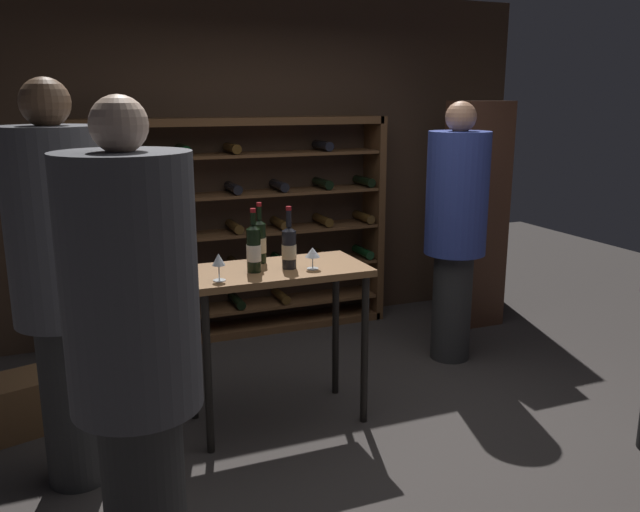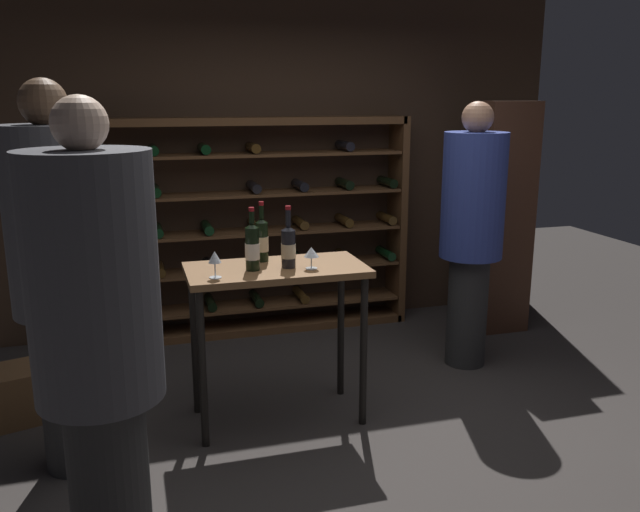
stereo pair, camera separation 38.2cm
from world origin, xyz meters
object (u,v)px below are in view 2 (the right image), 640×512
object	(u,v)px
tasting_table	(277,289)
display_cabinet	(500,218)
wine_crate	(31,391)
wine_glass_stemmed_center	(215,259)
wine_rack	(254,229)
person_bystander_red_print	(58,264)
person_guest_blue_shirt	(98,338)
wine_bottle_red_label	(288,246)
wine_glass_stemmed_left	(311,253)
person_host_in_suit	(472,225)
wine_bottle_black_capsule	(252,247)
wine_bottle_gold_foil	(262,240)

from	to	relation	value
tasting_table	display_cabinet	bearing A→B (deg)	27.13
wine_crate	wine_glass_stemmed_center	size ratio (longest dim) A/B	3.19
wine_rack	person_bystander_red_print	size ratio (longest dim) A/B	1.28
person_guest_blue_shirt	wine_bottle_red_label	bearing A→B (deg)	3.37
person_guest_blue_shirt	tasting_table	bearing A→B (deg)	6.09
display_cabinet	wine_bottle_red_label	bearing A→B (deg)	-151.37
wine_rack	wine_glass_stemmed_left	size ratio (longest dim) A/B	20.17
display_cabinet	wine_glass_stemmed_left	xyz separation A→B (m)	(-1.95, -1.20, 0.11)
person_bystander_red_print	wine_bottle_red_label	xyz separation A→B (m)	(1.22, 0.18, -0.02)
wine_bottle_red_label	wine_glass_stemmed_center	bearing A→B (deg)	-165.67
person_host_in_suit	wine_bottle_black_capsule	world-z (taller)	person_host_in_suit
wine_bottle_red_label	wine_glass_stemmed_left	xyz separation A→B (m)	(0.12, -0.07, -0.03)
wine_crate	wine_glass_stemmed_center	world-z (taller)	wine_glass_stemmed_center
wine_rack	person_bystander_red_print	bearing A→B (deg)	-126.22
person_bystander_red_print	person_host_in_suit	xyz separation A→B (m)	(2.67, 0.67, -0.06)
person_host_in_suit	person_bystander_red_print	bearing A→B (deg)	93.39
wine_rack	wine_crate	bearing A→B (deg)	-144.99
tasting_table	person_guest_blue_shirt	distance (m)	1.57
person_host_in_suit	wine_glass_stemmed_center	size ratio (longest dim) A/B	12.59
wine_rack	person_host_in_suit	bearing A→B (deg)	-40.02
person_host_in_suit	wine_glass_stemmed_center	bearing A→B (deg)	96.97
person_host_in_suit	wine_bottle_black_capsule	bearing A→B (deg)	95.81
wine_bottle_gold_foil	wine_rack	bearing A→B (deg)	81.43
wine_rack	wine_glass_stemmed_center	bearing A→B (deg)	-107.21
person_bystander_red_print	wine_glass_stemmed_left	distance (m)	1.34
tasting_table	wine_rack	bearing A→B (deg)	84.04
person_guest_blue_shirt	wine_bottle_gold_foil	distance (m)	1.65
wine_rack	person_host_in_suit	xyz separation A→B (m)	(1.35, -1.13, 0.17)
wine_crate	wine_bottle_black_capsule	xyz separation A→B (m)	(1.31, -0.49, 0.93)
person_bystander_red_print	wine_crate	size ratio (longest dim) A/B	4.18
person_host_in_suit	wine_bottle_red_label	distance (m)	1.53
person_guest_blue_shirt	wine_glass_stemmed_center	bearing A→B (deg)	15.79
wine_bottle_gold_foil	wine_glass_stemmed_left	world-z (taller)	wine_bottle_gold_foil
wine_rack	person_guest_blue_shirt	size ratio (longest dim) A/B	1.33
wine_rack	wine_bottle_gold_foil	bearing A→B (deg)	-98.57
wine_bottle_red_label	wine_rack	bearing A→B (deg)	86.49
person_host_in_suit	display_cabinet	xyz separation A→B (m)	(0.62, 0.64, -0.10)
tasting_table	person_host_in_suit	world-z (taller)	person_host_in_suit
wine_glass_stemmed_left	wine_glass_stemmed_center	size ratio (longest dim) A/B	0.85
person_host_in_suit	wine_crate	size ratio (longest dim) A/B	3.94
person_host_in_suit	wine_bottle_black_capsule	xyz separation A→B (m)	(-1.66, -0.49, 0.05)
wine_crate	wine_bottle_red_label	xyz separation A→B (m)	(1.52, -0.49, 0.92)
person_bystander_red_print	wine_crate	distance (m)	1.20
person_guest_blue_shirt	wine_bottle_red_label	xyz separation A→B (m)	(1.00, 1.20, 0.02)
person_guest_blue_shirt	wine_bottle_gold_foil	size ratio (longest dim) A/B	5.34
wine_rack	wine_glass_stemmed_left	xyz separation A→B (m)	(0.02, -1.69, 0.18)
wine_crate	wine_glass_stemmed_center	xyz separation A→B (m)	(1.08, -0.60, 0.90)
wine_crate	wine_glass_stemmed_center	bearing A→B (deg)	-29.03
display_cabinet	wine_glass_stemmed_left	size ratio (longest dim) A/B	14.84
wine_bottle_gold_foil	display_cabinet	bearing A→B (deg)	23.25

